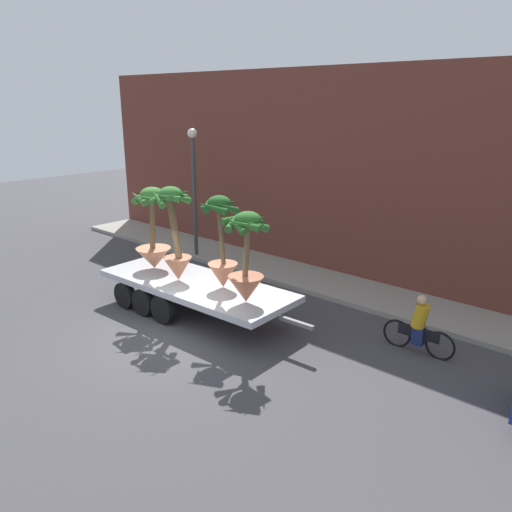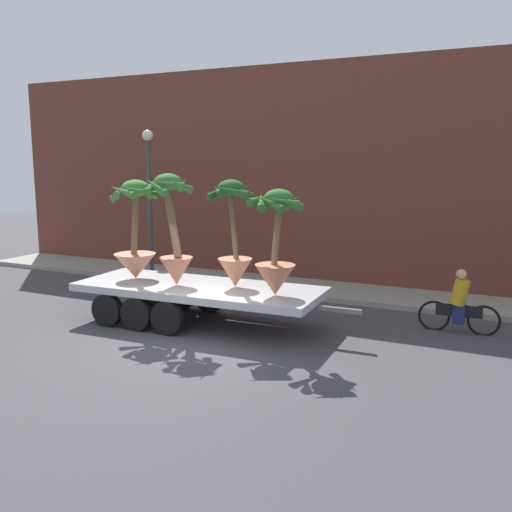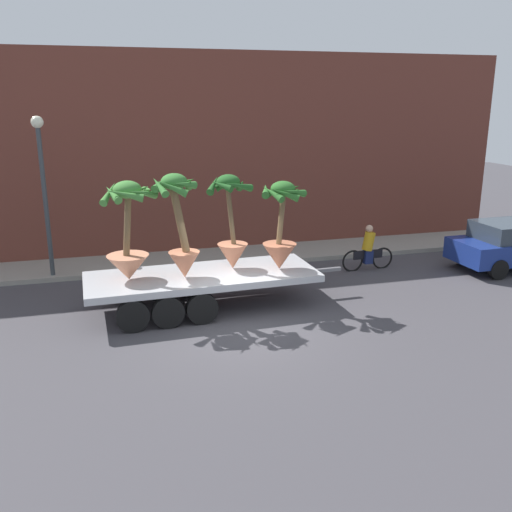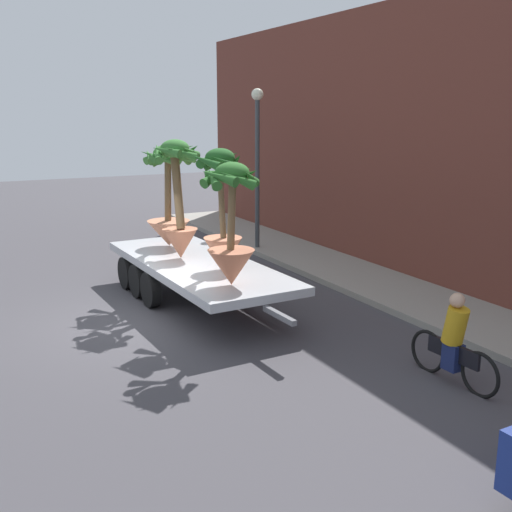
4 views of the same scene
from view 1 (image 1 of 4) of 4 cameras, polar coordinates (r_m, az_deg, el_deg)
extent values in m
plane|color=#423F44|center=(13.65, -9.80, -9.18)|extent=(60.00, 60.00, 0.00)
cube|color=gray|center=(17.71, 5.71, -2.46)|extent=(24.00, 2.20, 0.15)
cube|color=brown|center=(18.27, 9.22, 9.18)|extent=(24.00, 1.20, 7.06)
cube|color=#B7BABF|center=(14.74, -6.80, -3.23)|extent=(6.17, 2.47, 0.18)
cylinder|color=black|center=(16.93, -8.78, -2.36)|extent=(0.81, 0.25, 0.80)
cylinder|color=black|center=(15.72, -14.46, -4.27)|extent=(0.81, 0.25, 0.80)
cylinder|color=black|center=(16.33, -6.78, -3.01)|extent=(0.81, 0.25, 0.80)
cylinder|color=black|center=(15.07, -12.52, -5.07)|extent=(0.81, 0.25, 0.80)
cylinder|color=black|center=(15.76, -4.62, -3.70)|extent=(0.81, 0.25, 0.80)
cylinder|color=black|center=(14.45, -10.41, -5.92)|extent=(0.81, 0.25, 0.80)
cube|color=slate|center=(12.64, 4.53, -7.46)|extent=(1.00, 0.14, 0.10)
cone|color=#B26647|center=(13.08, -1.14, -3.73)|extent=(0.92, 0.92, 0.70)
cylinder|color=brown|center=(12.71, -1.04, 0.85)|extent=(0.27, 0.15, 1.50)
ellipsoid|color=#2D6B28|center=(12.49, -0.93, 4.10)|extent=(0.66, 0.66, 0.41)
cone|color=#2D6B28|center=(12.24, 0.05, 3.46)|extent=(0.33, 0.75, 0.45)
cone|color=#2D6B28|center=(12.55, 0.67, 3.81)|extent=(0.68, 0.63, 0.45)
cone|color=#2D6B28|center=(12.81, -0.24, 4.09)|extent=(0.74, 0.39, 0.44)
cone|color=#2D6B28|center=(12.88, -1.99, 4.36)|extent=(0.46, 0.95, 0.34)
cone|color=#2D6B28|center=(12.62, -2.63, 3.91)|extent=(0.53, 0.81, 0.45)
cone|color=#2D6B28|center=(12.29, -2.32, 3.54)|extent=(0.79, 0.34, 0.45)
cone|color=#2D6B28|center=(12.13, -1.42, 3.51)|extent=(0.82, 0.55, 0.35)
cone|color=#C17251|center=(14.13, -3.72, -2.18)|extent=(0.83, 0.83, 0.69)
cylinder|color=brown|center=(13.82, -3.96, 2.53)|extent=(0.29, 0.13, 1.69)
ellipsoid|color=#235B23|center=(13.66, -4.17, 5.99)|extent=(0.63, 0.63, 0.39)
cone|color=#235B23|center=(13.42, -3.22, 5.45)|extent=(0.26, 0.72, 0.45)
cone|color=#235B23|center=(13.88, -3.01, 5.82)|extent=(0.73, 0.30, 0.47)
cone|color=#235B23|center=(14.05, -4.65, 5.95)|extent=(0.55, 0.81, 0.50)
cone|color=#235B23|center=(13.69, -5.50, 5.77)|extent=(0.60, 0.62, 0.35)
cone|color=#235B23|center=(13.29, -4.92, 5.44)|extent=(0.90, 0.51, 0.40)
cone|color=#C17251|center=(14.83, -8.73, -1.41)|extent=(0.81, 0.81, 0.69)
cylinder|color=brown|center=(14.55, -9.18, 3.34)|extent=(0.50, 0.20, 1.82)
ellipsoid|color=#387A33|center=(14.43, -9.59, 6.90)|extent=(0.66, 0.66, 0.41)
cone|color=#387A33|center=(14.13, -8.70, 6.45)|extent=(0.27, 0.80, 0.44)
cone|color=#387A33|center=(14.40, -8.12, 6.70)|extent=(0.66, 0.69, 0.41)
cone|color=#387A33|center=(14.74, -8.57, 6.84)|extent=(0.82, 0.33, 0.48)
cone|color=#387A33|center=(14.80, -9.73, 6.92)|extent=(0.58, 0.74, 0.39)
cone|color=#387A33|center=(14.67, -10.85, 6.67)|extent=(0.43, 0.82, 0.49)
cone|color=#387A33|center=(14.30, -11.00, 6.38)|extent=(0.82, 0.40, 0.50)
cone|color=#387A33|center=(14.10, -9.93, 6.50)|extent=(0.71, 0.61, 0.32)
cone|color=tan|center=(16.02, -11.37, -0.22)|extent=(1.07, 1.07, 0.65)
cylinder|color=brown|center=(15.69, -11.51, 3.79)|extent=(0.31, 0.16, 1.68)
ellipsoid|color=#428438|center=(15.48, -11.59, 6.78)|extent=(0.70, 0.70, 0.44)
cone|color=#428438|center=(15.12, -10.32, 6.48)|extent=(0.28, 1.03, 0.37)
cone|color=#428438|center=(15.42, -10.16, 6.56)|extent=(0.68, 0.73, 0.45)
cone|color=#428438|center=(15.75, -10.44, 6.72)|extent=(0.83, 0.24, 0.51)
cone|color=#428438|center=(15.94, -11.98, 6.74)|extent=(0.55, 0.93, 0.57)
cone|color=#428438|center=(15.71, -12.78, 6.62)|extent=(0.47, 0.82, 0.43)
cone|color=#428438|center=(15.30, -13.08, 6.39)|extent=(0.94, 0.36, 0.40)
cone|color=#428438|center=(15.02, -11.85, 6.28)|extent=(0.84, 0.83, 0.42)
torus|color=black|center=(13.13, 19.93, -9.47)|extent=(0.74, 0.09, 0.74)
torus|color=black|center=(13.47, 15.51, -8.35)|extent=(0.74, 0.09, 0.74)
cube|color=black|center=(13.21, 17.76, -8.21)|extent=(1.04, 0.10, 0.28)
cylinder|color=gold|center=(13.03, 17.94, -6.41)|extent=(0.46, 0.36, 0.65)
sphere|color=tan|center=(12.87, 18.11, -4.70)|extent=(0.24, 0.24, 0.24)
cube|color=navy|center=(13.24, 17.73, -8.52)|extent=(0.29, 0.25, 0.44)
cylinder|color=#383D42|center=(19.66, -6.91, 6.49)|extent=(0.14, 0.14, 4.50)
sphere|color=#EAEACC|center=(19.36, -7.17, 13.49)|extent=(0.36, 0.36, 0.36)
camera|label=2|loc=(4.58, -73.38, -22.43)|focal=38.77mm
camera|label=3|loc=(13.71, -69.59, 3.90)|focal=39.16mm
camera|label=4|loc=(4.90, 64.54, -13.82)|focal=42.89mm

